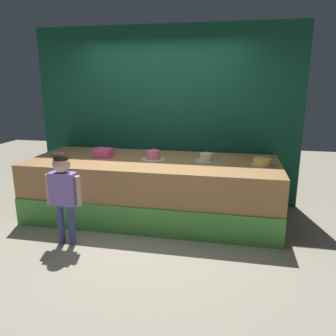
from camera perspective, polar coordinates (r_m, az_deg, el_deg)
The scene contains 9 objects.
ground_plane at distance 4.30m, azimuth -4.69°, elevation -11.39°, with size 12.00×12.00×0.00m, color #ADA38E.
stage_platform at distance 4.75m, azimuth -2.53°, elevation -3.46°, with size 3.44×1.38×0.82m.
curtain_backdrop at distance 5.31m, azimuth -0.58°, elevation 8.85°, with size 4.13×0.08×2.70m, color #144C38.
child_figure at distance 4.01m, azimuth -17.46°, elevation -2.92°, with size 0.43×0.20×1.11m.
pink_box at distance 4.87m, azimuth -10.91°, elevation 2.56°, with size 0.24×0.18×0.13m, color #EA54A3.
donut at distance 5.17m, azimuth -18.55°, elevation 2.27°, with size 0.13×0.13×0.04m, color #59B259.
cake_left at distance 4.65m, azimuth -2.53°, elevation 2.13°, with size 0.33×0.33×0.18m.
cake_center at distance 4.58m, azimuth 6.54°, elevation 1.73°, with size 0.30×0.30×0.16m.
cake_right at distance 4.50m, azimuth 15.75°, elevation 0.99°, with size 0.27×0.27×0.09m.
Camera 1 is at (1.11, -3.71, 1.88)m, focal length 35.75 mm.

